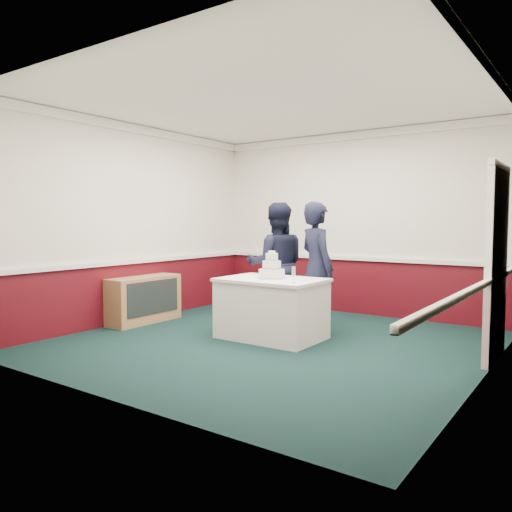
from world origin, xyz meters
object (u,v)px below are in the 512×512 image
Objects in this scene: wedding_cake at (272,270)px; champagne_flute at (294,272)px; cake_knife at (261,280)px; person_man at (276,265)px; person_woman at (317,268)px; sideboard at (144,299)px; cake_table at (272,308)px.

champagne_flute is (0.50, -0.28, 0.03)m from wedding_cake.
wedding_cake is at bearing 150.75° from champagne_flute.
cake_knife is 0.55m from champagne_flute.
person_man is at bearing 92.59° from cake_knife.
person_woman is at bearing 100.96° from champagne_flute.
wedding_cake is 0.71m from person_woman.
person_man reaches higher than person_woman.
person_man is at bearing 26.70° from sideboard.
sideboard is 2.17m from cake_table.
wedding_cake is 0.20× the size of person_woman.
person_woman is (0.35, 0.83, 0.11)m from cake_knife.
champagne_flute reaches higher than sideboard.
person_man is (-0.35, 0.66, 0.00)m from wedding_cake.
person_woman is at bearing 62.90° from cake_table.
champagne_flute is 0.11× the size of person_man.
person_woman is at bearing 19.63° from sideboard.
cake_table is 6.44× the size of champagne_flute.
cake_table is 0.44m from cake_knife.
wedding_cake is at bearing 94.98° from person_woman.
cake_table is 0.73× the size of person_woman.
sideboard is 2.69m from person_woman.
person_man is (-0.85, 0.94, -0.02)m from champagne_flute.
champagne_flute is at bearing -26.40° from cake_knife.
person_man reaches higher than cake_table.
champagne_flute is 0.93m from person_woman.
wedding_cake reaches higher than cake_table.
wedding_cake is at bearing 63.65° from cake_knife.
person_man reaches higher than sideboard.
person_woman reaches higher than champagne_flute.
person_man is (-0.35, 0.66, 0.50)m from cake_table.
wedding_cake is 0.74m from person_man.
sideboard is at bearing 51.71° from person_woman.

